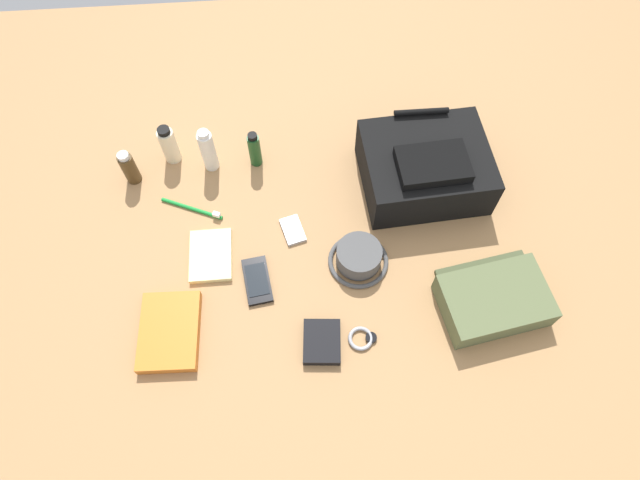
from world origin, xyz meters
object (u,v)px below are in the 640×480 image
cologne_bottle (129,168)px  lotion_bottle (169,145)px  wallet (322,342)px  toothpaste_tube (208,150)px  shampoo_bottle (255,149)px  bucket_hat (359,257)px  media_player (293,230)px  cell_phone (257,281)px  wristwatch (362,338)px  notepad (211,255)px  paperback_novel (170,332)px  backpack (425,167)px  toothbrush (195,209)px  toiletry_pouch (493,299)px

cologne_bottle → lotion_bottle: bearing=31.5°
cologne_bottle → wallet: cologne_bottle is taller
toothpaste_tube → shampoo_bottle: size_ratio=1.21×
bucket_hat → media_player: (-0.17, 0.11, -0.02)m
cell_phone → wristwatch: bearing=-34.6°
lotion_bottle → toothpaste_tube: toothpaste_tube is taller
bucket_hat → wristwatch: size_ratio=2.25×
cell_phone → notepad: size_ratio=0.92×
bucket_hat → paperback_novel: 0.51m
shampoo_bottle → media_player: size_ratio=1.30×
toothpaste_tube → media_player: 0.33m
cologne_bottle → cell_phone: bearing=-45.4°
lotion_bottle → media_player: lotion_bottle is taller
backpack → toothpaste_tube: backpack is taller
backpack → paperback_novel: (-0.69, -0.40, -0.06)m
media_player → notepad: notepad is taller
bucket_hat → toothpaste_tube: bearing=138.6°
media_player → toothbrush: toothbrush is taller
media_player → toothpaste_tube: bearing=133.2°
cell_phone → toothbrush: (-0.17, 0.23, 0.00)m
notepad → backpack: bearing=17.8°
paperback_novel → wristwatch: size_ratio=2.87×
notepad → toothbrush: bearing=106.9°
wallet → notepad: wallet is taller
cologne_bottle → lotion_bottle: size_ratio=0.89×
toothpaste_tube → cologne_bottle: bearing=-172.3°
toothbrush → wallet: 0.52m
backpack → cell_phone: (-0.47, -0.28, -0.06)m
bucket_hat → toothbrush: bearing=156.1°
bucket_hat → toothbrush: (-0.43, 0.19, -0.02)m
paperback_novel → toothbrush: size_ratio=1.18×
media_player → toothbrush: size_ratio=0.55×
backpack → wristwatch: size_ratio=4.99×
backpack → toothpaste_tube: 0.61m
backpack → lotion_bottle: size_ratio=2.73×
toiletry_pouch → wristwatch: (-0.33, -0.07, -0.03)m
notepad → cologne_bottle: bearing=129.3°
shampoo_bottle → notepad: (-0.13, -0.30, -0.05)m
cell_phone → notepad: bearing=146.1°
wallet → paperback_novel: bearing=176.4°
toiletry_pouch → shampoo_bottle: (-0.58, 0.49, 0.02)m
paperback_novel → wristwatch: bearing=-6.2°
toothpaste_tube → wristwatch: (0.38, -0.55, -0.07)m
toiletry_pouch → cell_phone: (-0.59, 0.11, -0.03)m
wristwatch → notepad: notepad is taller
wristwatch → notepad: (-0.37, 0.26, 0.00)m
toothpaste_tube → notepad: bearing=-89.6°
backpack → lotion_bottle: (-0.71, 0.14, -0.01)m
cologne_bottle → cell_phone: (0.34, -0.35, -0.05)m
paperback_novel → cell_phone: bearing=29.7°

